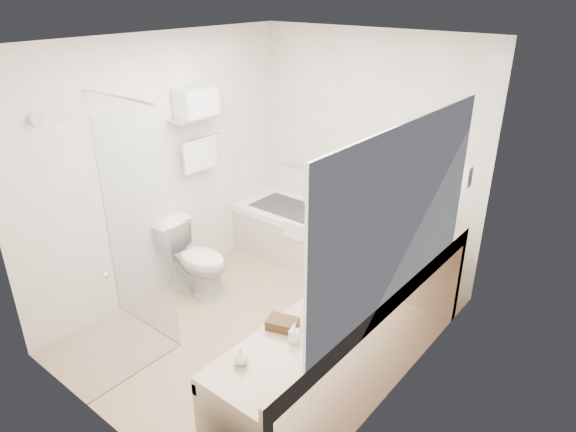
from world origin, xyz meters
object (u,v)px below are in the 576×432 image
Objects in this scene: toilet at (195,259)px; amenity_basket at (282,324)px; vanity_counter at (357,316)px; bathtub at (306,236)px; water_bottle_left at (423,221)px.

amenity_basket is at bearing -120.08° from toilet.
vanity_counter is at bearing -100.10° from toilet.
bathtub is at bearing 137.65° from vanity_counter.
bathtub is 1.33m from toilet.
amenity_basket reaches higher than toilet.
vanity_counter is at bearing -42.35° from bathtub.
toilet is at bearing -109.88° from bathtub.
vanity_counter is 2.00m from toilet.
water_bottle_left is at bearing 87.95° from amenity_basket.
amenity_basket is at bearing -103.54° from vanity_counter.
bathtub is 7.79× the size of water_bottle_left.
amenity_basket is (-0.16, -0.67, 0.24)m from vanity_counter.
toilet reaches higher than bathtub.
vanity_counter is 3.67× the size of toilet.
bathtub is 2.09m from vanity_counter.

